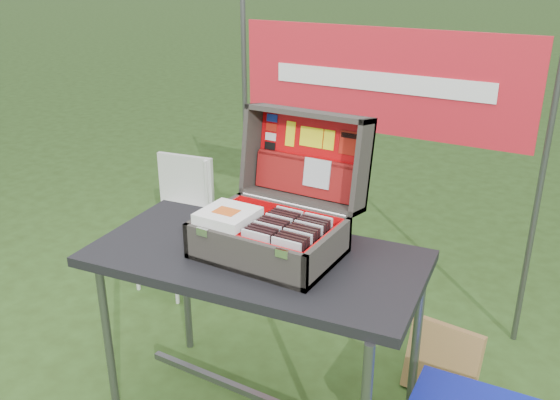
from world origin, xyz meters
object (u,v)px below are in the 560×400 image
Objects in this scene: chair at (170,227)px; cardboard_box at (442,362)px; table at (257,341)px; suitcase at (276,189)px.

chair is 2.29× the size of cardboard_box.
table is at bearing -42.72° from chair.
suitcase is at bearing 54.31° from table.
suitcase is 0.67× the size of chair.
suitcase reaches higher than cardboard_box.
table is 0.89m from cardboard_box.
cardboard_box is at bearing -13.86° from chair.
cardboard_box is at bearing 39.42° from suitcase.
table reaches higher than cardboard_box.
table is at bearing -133.37° from cardboard_box.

